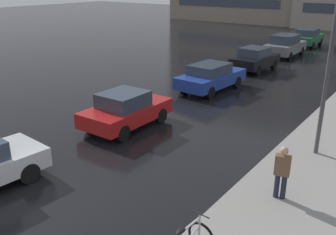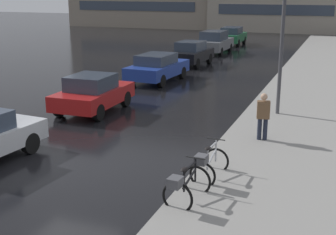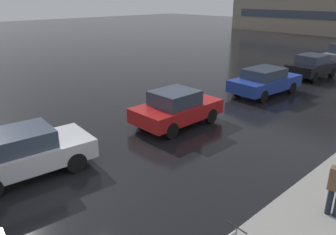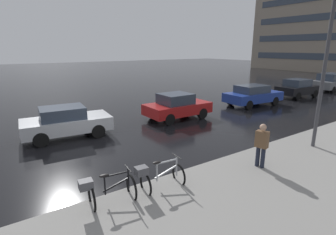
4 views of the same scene
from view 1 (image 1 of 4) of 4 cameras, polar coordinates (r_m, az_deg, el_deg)
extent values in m
plane|color=black|center=(10.74, -18.03, -13.07)|extent=(140.00, 140.00, 0.00)
cube|color=#ADAFB5|center=(8.55, 4.79, -16.23)|extent=(0.04, 0.04, 0.61)
cube|color=#ADAFB5|center=(8.19, 3.46, -16.01)|extent=(0.07, 0.67, 0.04)
ellipsoid|color=black|center=(7.94, 1.99, -16.90)|extent=(0.15, 0.27, 0.07)
cylinder|color=black|center=(8.36, 4.86, -14.44)|extent=(0.50, 0.05, 0.03)
cylinder|color=black|center=(13.31, -23.90, -5.54)|extent=(0.27, 0.66, 0.64)
cylinder|color=black|center=(11.97, -20.42, -7.95)|extent=(0.27, 0.66, 0.64)
cube|color=#AD1919|center=(15.35, -6.36, 0.77)|extent=(1.94, 3.85, 0.61)
cube|color=#2D3847|center=(15.05, -6.83, 2.74)|extent=(1.58, 1.78, 0.58)
cylinder|color=black|center=(16.82, -5.81, 1.47)|extent=(0.23, 0.64, 0.64)
cylinder|color=black|center=(15.80, -1.13, 0.31)|extent=(0.23, 0.64, 0.64)
cylinder|color=black|center=(15.24, -11.69, -0.90)|extent=(0.23, 0.64, 0.64)
cylinder|color=black|center=(14.10, -6.92, -2.39)|extent=(0.23, 0.64, 0.64)
cube|color=navy|center=(20.59, 6.55, 5.89)|extent=(2.19, 4.43, 0.63)
cube|color=#2D3847|center=(20.31, 6.35, 7.38)|extent=(1.71, 2.28, 0.52)
cylinder|color=black|center=(22.20, 6.60, 6.12)|extent=(0.26, 0.65, 0.64)
cylinder|color=black|center=(21.35, 10.44, 5.33)|extent=(0.26, 0.65, 0.64)
cylinder|color=black|center=(20.09, 2.36, 4.71)|extent=(0.26, 0.65, 0.64)
cylinder|color=black|center=(19.14, 6.43, 3.80)|extent=(0.26, 0.65, 0.64)
cube|color=black|center=(25.72, 13.11, 8.42)|extent=(2.06, 3.90, 0.63)
cube|color=#2D3847|center=(25.47, 13.06, 9.70)|extent=(1.61, 1.98, 0.58)
cylinder|color=black|center=(27.17, 12.67, 8.39)|extent=(0.26, 0.65, 0.64)
cylinder|color=black|center=(26.49, 15.81, 7.81)|extent=(0.26, 0.65, 0.64)
cylinder|color=black|center=(25.14, 10.16, 7.62)|extent=(0.26, 0.65, 0.64)
cylinder|color=black|center=(24.41, 13.49, 6.99)|extent=(0.26, 0.65, 0.64)
cube|color=slate|center=(31.24, 17.43, 10.14)|extent=(2.00, 4.35, 0.71)
cube|color=#2D3847|center=(30.97, 17.45, 11.35)|extent=(1.63, 2.39, 0.66)
cylinder|color=black|center=(32.83, 16.76, 10.04)|extent=(0.23, 0.64, 0.64)
cylinder|color=black|center=(32.28, 19.66, 9.56)|extent=(0.23, 0.64, 0.64)
cylinder|color=black|center=(30.37, 14.91, 9.43)|extent=(0.23, 0.64, 0.64)
cylinder|color=black|center=(29.77, 18.02, 8.91)|extent=(0.23, 0.64, 0.64)
cube|color=#1E6038|center=(36.80, 20.51, 11.17)|extent=(1.83, 4.10, 0.65)
cube|color=#2D3847|center=(36.57, 20.56, 12.08)|extent=(1.50, 2.17, 0.56)
cylinder|color=black|center=(38.28, 19.83, 11.08)|extent=(0.22, 0.64, 0.64)
cylinder|color=black|center=(37.86, 22.20, 10.69)|extent=(0.22, 0.64, 0.64)
cylinder|color=black|center=(35.88, 18.61, 10.66)|extent=(0.22, 0.64, 0.64)
cylinder|color=black|center=(35.43, 21.12, 10.25)|extent=(0.22, 0.64, 0.64)
cylinder|color=#1E2333|center=(10.74, 16.20, -10.23)|extent=(0.14, 0.14, 0.85)
cylinder|color=#1E2333|center=(10.73, 17.16, -10.38)|extent=(0.14, 0.14, 0.85)
cube|color=brown|center=(10.40, 17.07, -6.95)|extent=(0.44, 0.32, 0.56)
sphere|color=tan|center=(10.22, 17.32, -4.84)|extent=(0.22, 0.22, 0.22)
cylinder|color=#424247|center=(12.97, 23.19, 6.49)|extent=(0.14, 0.14, 5.98)
cube|color=#333D4C|center=(54.07, 8.74, 16.91)|extent=(15.43, 0.06, 1.10)
camera|label=2|loc=(5.61, -134.63, -24.09)|focal=50.00mm
camera|label=3|loc=(1.66, 12.29, -0.67)|focal=35.00mm
camera|label=4|loc=(3.32, 78.36, -28.14)|focal=28.00mm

